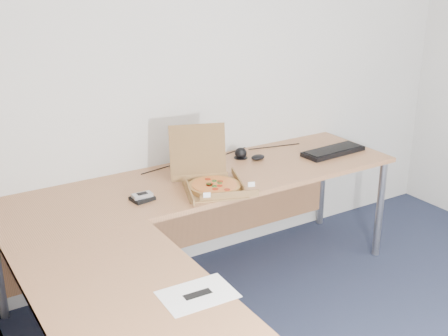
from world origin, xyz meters
TOP-DOWN VIEW (x-y plane):
  - desk at (-0.82, 0.97)m, footprint 2.50×2.20m
  - pizza_box at (-0.56, 1.23)m, footprint 0.33×0.39m
  - drinking_glass at (-0.26, 1.68)m, footprint 0.07×0.07m
  - keyboard at (0.46, 1.34)m, footprint 0.46×0.19m
  - mouse at (-0.05, 1.50)m, footprint 0.11×0.09m
  - wallet at (-0.97, 1.29)m, footprint 0.13×0.11m
  - phone at (-0.97, 1.29)m, footprint 0.11×0.06m
  - paper_sheet at (-1.17, 0.32)m, footprint 0.30×0.22m
  - dome_speaker at (-0.13, 1.59)m, footprint 0.09×0.09m
  - cable_bundle at (-0.24, 1.68)m, footprint 0.58×0.12m

SIDE VIEW (x-z plane):
  - desk at x=-0.82m, z-range 0.34..1.07m
  - paper_sheet at x=-1.17m, z-range 0.73..0.73m
  - cable_bundle at x=-0.24m, z-range 0.73..0.74m
  - wallet at x=-0.97m, z-range 0.73..0.75m
  - keyboard at x=0.46m, z-range 0.73..0.76m
  - mouse at x=-0.05m, z-range 0.73..0.76m
  - phone at x=-0.97m, z-range 0.75..0.77m
  - dome_speaker at x=-0.13m, z-range 0.73..0.81m
  - pizza_box at x=-0.56m, z-range 0.60..0.94m
  - drinking_glass at x=-0.26m, z-range 0.73..0.86m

